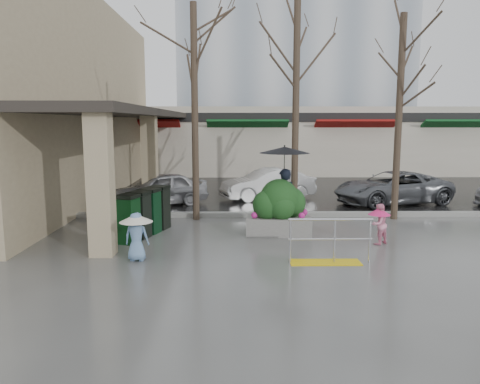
{
  "coord_description": "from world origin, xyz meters",
  "views": [
    {
      "loc": [
        -0.77,
        -11.41,
        3.17
      ],
      "look_at": [
        -0.6,
        0.97,
        1.3
      ],
      "focal_mm": 35.0,
      "sensor_mm": 36.0,
      "label": 1
    }
  ],
  "objects_px": {
    "planter": "(279,208)",
    "news_boxes": "(145,213)",
    "child_blue": "(136,231)",
    "handrail": "(328,247)",
    "tree_midwest": "(297,55)",
    "woman": "(284,181)",
    "car_b": "(268,184)",
    "tree_mideast": "(401,67)",
    "child_pink": "(379,221)",
    "car_a": "(158,189)",
    "tree_west": "(194,59)",
    "car_c": "(392,188)"
  },
  "relations": [
    {
      "from": "planter",
      "to": "car_c",
      "type": "xyz_separation_m",
      "value": [
        4.85,
        4.86,
        -0.12
      ]
    },
    {
      "from": "tree_mideast",
      "to": "child_pink",
      "type": "xyz_separation_m",
      "value": [
        -1.5,
        -3.18,
        -4.25
      ]
    },
    {
      "from": "handrail",
      "to": "tree_west",
      "type": "bearing_deg",
      "value": 124.99
    },
    {
      "from": "woman",
      "to": "child_blue",
      "type": "bearing_deg",
      "value": 23.26
    },
    {
      "from": "tree_mideast",
      "to": "child_blue",
      "type": "height_order",
      "value": "tree_mideast"
    },
    {
      "from": "tree_midwest",
      "to": "car_b",
      "type": "xyz_separation_m",
      "value": [
        -0.57,
        3.97,
        -4.6
      ]
    },
    {
      "from": "tree_west",
      "to": "planter",
      "type": "height_order",
      "value": "tree_west"
    },
    {
      "from": "handrail",
      "to": "car_a",
      "type": "relative_size",
      "value": 0.51
    },
    {
      "from": "news_boxes",
      "to": "car_b",
      "type": "bearing_deg",
      "value": 75.79
    },
    {
      "from": "planter",
      "to": "car_a",
      "type": "height_order",
      "value": "planter"
    },
    {
      "from": "tree_west",
      "to": "child_pink",
      "type": "relative_size",
      "value": 6.38
    },
    {
      "from": "tree_mideast",
      "to": "woman",
      "type": "bearing_deg",
      "value": -154.12
    },
    {
      "from": "child_blue",
      "to": "planter",
      "type": "xyz_separation_m",
      "value": [
        3.51,
        2.51,
        0.05
      ]
    },
    {
      "from": "tree_mideast",
      "to": "child_pink",
      "type": "distance_m",
      "value": 5.52
    },
    {
      "from": "child_pink",
      "to": "news_boxes",
      "type": "relative_size",
      "value": 0.45
    },
    {
      "from": "news_boxes",
      "to": "car_c",
      "type": "height_order",
      "value": "news_boxes"
    },
    {
      "from": "woman",
      "to": "tree_mideast",
      "type": "bearing_deg",
      "value": -167.27
    },
    {
      "from": "tree_mideast",
      "to": "car_a",
      "type": "bearing_deg",
      "value": 162.61
    },
    {
      "from": "child_blue",
      "to": "car_c",
      "type": "xyz_separation_m",
      "value": [
        8.37,
        7.37,
        -0.07
      ]
    },
    {
      "from": "tree_midwest",
      "to": "car_c",
      "type": "bearing_deg",
      "value": 33.95
    },
    {
      "from": "handrail",
      "to": "news_boxes",
      "type": "relative_size",
      "value": 0.81
    },
    {
      "from": "handrail",
      "to": "planter",
      "type": "distance_m",
      "value": 2.9
    },
    {
      "from": "child_blue",
      "to": "car_a",
      "type": "distance_m",
      "value": 7.14
    },
    {
      "from": "planter",
      "to": "news_boxes",
      "type": "relative_size",
      "value": 0.8
    },
    {
      "from": "tree_midwest",
      "to": "news_boxes",
      "type": "distance_m",
      "value": 6.75
    },
    {
      "from": "tree_west",
      "to": "car_a",
      "type": "relative_size",
      "value": 1.84
    },
    {
      "from": "handrail",
      "to": "planter",
      "type": "bearing_deg",
      "value": 107.14
    },
    {
      "from": "tree_mideast",
      "to": "tree_midwest",
      "type": "bearing_deg",
      "value": 180.0
    },
    {
      "from": "child_pink",
      "to": "car_b",
      "type": "height_order",
      "value": "car_b"
    },
    {
      "from": "tree_mideast",
      "to": "news_boxes",
      "type": "height_order",
      "value": "tree_mideast"
    },
    {
      "from": "child_blue",
      "to": "tree_midwest",
      "type": "bearing_deg",
      "value": -127.41
    },
    {
      "from": "child_blue",
      "to": "planter",
      "type": "bearing_deg",
      "value": -139.28
    },
    {
      "from": "tree_mideast",
      "to": "child_blue",
      "type": "xyz_separation_m",
      "value": [
        -7.5,
        -4.56,
        -4.16
      ]
    },
    {
      "from": "planter",
      "to": "car_b",
      "type": "xyz_separation_m",
      "value": [
        0.11,
        6.03,
        -0.12
      ]
    },
    {
      "from": "tree_midwest",
      "to": "woman",
      "type": "relative_size",
      "value": 2.78
    },
    {
      "from": "child_blue",
      "to": "woman",
      "type": "bearing_deg",
      "value": -138.37
    },
    {
      "from": "tree_mideast",
      "to": "planter",
      "type": "height_order",
      "value": "tree_mideast"
    },
    {
      "from": "planter",
      "to": "news_boxes",
      "type": "xyz_separation_m",
      "value": [
        -3.78,
        -0.09,
        -0.11
      ]
    },
    {
      "from": "child_pink",
      "to": "planter",
      "type": "relative_size",
      "value": 0.57
    },
    {
      "from": "planter",
      "to": "child_pink",
      "type": "bearing_deg",
      "value": -24.39
    },
    {
      "from": "woman",
      "to": "news_boxes",
      "type": "distance_m",
      "value": 4.03
    },
    {
      "from": "child_blue",
      "to": "news_boxes",
      "type": "distance_m",
      "value": 2.44
    },
    {
      "from": "woman",
      "to": "child_pink",
      "type": "relative_size",
      "value": 2.36
    },
    {
      "from": "handrail",
      "to": "car_b",
      "type": "distance_m",
      "value": 8.8
    },
    {
      "from": "car_a",
      "to": "news_boxes",
      "type": "bearing_deg",
      "value": -23.95
    },
    {
      "from": "car_b",
      "to": "tree_west",
      "type": "bearing_deg",
      "value": -52.04
    },
    {
      "from": "child_pink",
      "to": "news_boxes",
      "type": "distance_m",
      "value": 6.35
    },
    {
      "from": "handrail",
      "to": "tree_midwest",
      "type": "xyz_separation_m",
      "value": [
        -0.16,
        4.8,
        4.86
      ]
    },
    {
      "from": "handrail",
      "to": "woman",
      "type": "distance_m",
      "value": 3.22
    },
    {
      "from": "handrail",
      "to": "car_c",
      "type": "distance_m",
      "value": 8.6
    }
  ]
}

